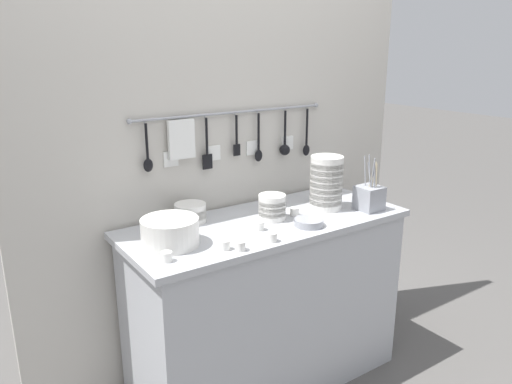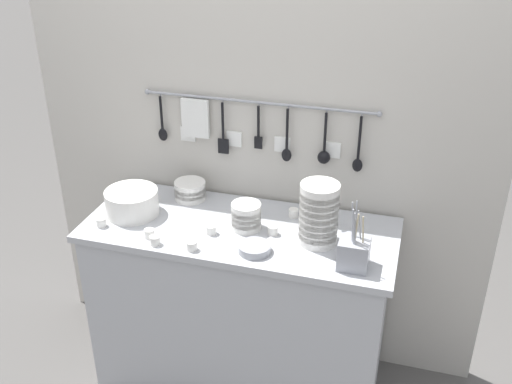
# 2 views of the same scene
# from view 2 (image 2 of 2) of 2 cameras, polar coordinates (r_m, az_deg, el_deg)

# --- Properties ---
(ground_plane) EXTENTS (20.00, 20.00, 0.00)m
(ground_plane) POSITION_cam_2_polar(r_m,az_deg,el_deg) (3.08, -1.36, -17.00)
(ground_plane) COLOR #514F4C
(counter) EXTENTS (1.34, 0.55, 0.85)m
(counter) POSITION_cam_2_polar(r_m,az_deg,el_deg) (2.80, -1.46, -10.81)
(counter) COLOR #ADAFB5
(counter) RESTS_ON ground
(back_wall) EXTENTS (2.14, 0.09, 1.95)m
(back_wall) POSITION_cam_2_polar(r_m,az_deg,el_deg) (2.75, 0.32, 2.10)
(back_wall) COLOR #BCB7AD
(back_wall) RESTS_ON ground
(bowl_stack_nested_right) EXTENTS (0.14, 0.14, 0.09)m
(bowl_stack_nested_right) POSITION_cam_2_polar(r_m,az_deg,el_deg) (2.77, -6.29, 0.16)
(bowl_stack_nested_right) COLOR silver
(bowl_stack_nested_right) RESTS_ON counter
(bowl_stack_back_corner) EXTENTS (0.13, 0.13, 0.12)m
(bowl_stack_back_corner) POSITION_cam_2_polar(r_m,az_deg,el_deg) (2.52, -0.91, -2.27)
(bowl_stack_back_corner) COLOR silver
(bowl_stack_back_corner) RESTS_ON counter
(bowl_stack_tall_left) EXTENTS (0.16, 0.16, 0.26)m
(bowl_stack_tall_left) POSITION_cam_2_polar(r_m,az_deg,el_deg) (2.40, 6.00, -2.08)
(bowl_stack_tall_left) COLOR silver
(bowl_stack_tall_left) RESTS_ON counter
(plate_stack) EXTENTS (0.23, 0.23, 0.11)m
(plate_stack) POSITION_cam_2_polar(r_m,az_deg,el_deg) (2.68, -11.73, -0.97)
(plate_stack) COLOR silver
(plate_stack) RESTS_ON counter
(steel_mixing_bowl) EXTENTS (0.13, 0.13, 0.03)m
(steel_mixing_bowl) POSITION_cam_2_polar(r_m,az_deg,el_deg) (2.39, -0.13, -5.38)
(steel_mixing_bowl) COLOR #93969E
(steel_mixing_bowl) RESTS_ON counter
(cutlery_caddy) EXTENTS (0.12, 0.12, 0.28)m
(cutlery_caddy) POSITION_cam_2_polar(r_m,az_deg,el_deg) (2.31, 9.31, -5.70)
(cutlery_caddy) COLOR #93969E
(cutlery_caddy) RESTS_ON counter
(cup_back_left) EXTENTS (0.04, 0.04, 0.04)m
(cup_back_left) POSITION_cam_2_polar(r_m,az_deg,el_deg) (2.64, -14.53, -2.82)
(cup_back_left) COLOR silver
(cup_back_left) RESTS_ON counter
(cup_beside_plates) EXTENTS (0.04, 0.04, 0.04)m
(cup_beside_plates) POSITION_cam_2_polar(r_m,az_deg,el_deg) (2.51, -10.12, -3.91)
(cup_beside_plates) COLOR silver
(cup_beside_plates) RESTS_ON counter
(cup_centre) EXTENTS (0.04, 0.04, 0.04)m
(cup_centre) POSITION_cam_2_polar(r_m,az_deg,el_deg) (2.41, -6.14, -5.12)
(cup_centre) COLOR silver
(cup_centre) RESTS_ON counter
(cup_by_caddy) EXTENTS (0.04, 0.04, 0.04)m
(cup_by_caddy) POSITION_cam_2_polar(r_m,az_deg,el_deg) (2.46, -9.60, -4.57)
(cup_by_caddy) COLOR silver
(cup_by_caddy) RESTS_ON counter
(cup_front_right) EXTENTS (0.04, 0.04, 0.04)m
(cup_front_right) POSITION_cam_2_polar(r_m,az_deg,el_deg) (2.63, 3.59, -2.00)
(cup_front_right) COLOR silver
(cup_front_right) RESTS_ON counter
(cup_front_left) EXTENTS (0.04, 0.04, 0.04)m
(cup_front_left) POSITION_cam_2_polar(r_m,az_deg,el_deg) (2.51, -4.28, -3.61)
(cup_front_left) COLOR silver
(cup_front_left) RESTS_ON counter
(cup_mid_row) EXTENTS (0.04, 0.04, 0.04)m
(cup_mid_row) POSITION_cam_2_polar(r_m,az_deg,el_deg) (2.50, 1.62, -3.67)
(cup_mid_row) COLOR silver
(cup_mid_row) RESTS_ON counter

